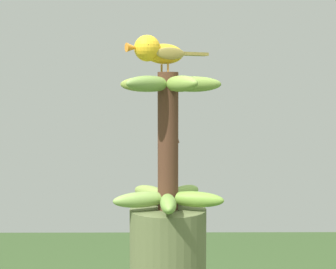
# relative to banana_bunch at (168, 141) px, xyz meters

# --- Properties ---
(banana_bunch) EXTENTS (0.28, 0.28, 0.34)m
(banana_bunch) POSITION_rel_banana_bunch_xyz_m (0.00, 0.00, 0.00)
(banana_bunch) COLOR #4C2D1E
(banana_bunch) RESTS_ON banana_tree
(perched_bird) EXTENTS (0.21, 0.12, 0.09)m
(perched_bird) POSITION_rel_banana_bunch_xyz_m (0.03, -0.01, 0.22)
(perched_bird) COLOR #C68933
(perched_bird) RESTS_ON banana_bunch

